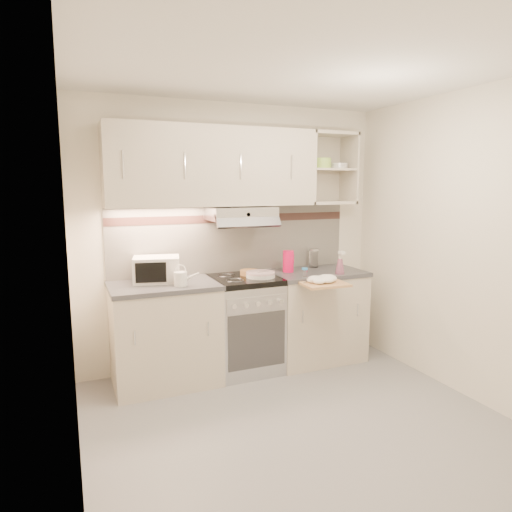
% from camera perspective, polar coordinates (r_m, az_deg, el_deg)
% --- Properties ---
extents(ground, '(3.00, 3.00, 0.00)m').
position_cam_1_polar(ground, '(3.58, 5.49, -20.22)').
color(ground, gray).
rests_on(ground, ground).
extents(room_shell, '(3.04, 2.84, 2.52)m').
position_cam_1_polar(room_shell, '(3.46, 3.04, 7.00)').
color(room_shell, silver).
rests_on(room_shell, ground).
extents(base_cabinet_left, '(0.90, 0.60, 0.86)m').
position_cam_1_polar(base_cabinet_left, '(4.13, -11.27, -9.77)').
color(base_cabinet_left, beige).
rests_on(base_cabinet_left, ground).
extents(worktop_left, '(0.92, 0.62, 0.04)m').
position_cam_1_polar(worktop_left, '(4.01, -11.47, -3.67)').
color(worktop_left, '#47474C').
rests_on(worktop_left, base_cabinet_left).
extents(base_cabinet_right, '(0.90, 0.60, 0.86)m').
position_cam_1_polar(base_cabinet_right, '(4.65, 7.31, -7.56)').
color(base_cabinet_right, beige).
rests_on(base_cabinet_right, ground).
extents(worktop_right, '(0.92, 0.62, 0.04)m').
position_cam_1_polar(worktop_right, '(4.54, 7.43, -2.11)').
color(worktop_right, '#47474C').
rests_on(worktop_right, base_cabinet_right).
extents(electric_range, '(0.60, 0.60, 0.90)m').
position_cam_1_polar(electric_range, '(4.33, -1.40, -8.45)').
color(electric_range, '#B7B7BC').
rests_on(electric_range, ground).
extents(microwave, '(0.44, 0.37, 0.22)m').
position_cam_1_polar(microwave, '(4.07, -12.32, -1.64)').
color(microwave, silver).
rests_on(microwave, worktop_left).
extents(watering_can, '(0.21, 0.13, 0.18)m').
position_cam_1_polar(watering_can, '(3.88, -9.31, -2.75)').
color(watering_can, white).
rests_on(watering_can, worktop_left).
extents(plate_stack, '(0.27, 0.27, 0.06)m').
position_cam_1_polar(plate_stack, '(4.19, 0.57, -2.33)').
color(plate_stack, silver).
rests_on(plate_stack, electric_range).
extents(bread_loaf, '(0.18, 0.18, 0.05)m').
position_cam_1_polar(bread_loaf, '(4.30, -0.76, -2.07)').
color(bread_loaf, olive).
rests_on(bread_loaf, electric_range).
extents(pink_pitcher, '(0.11, 0.11, 0.21)m').
position_cam_1_polar(pink_pitcher, '(4.44, 4.06, -0.65)').
color(pink_pitcher, '#ED0C4E').
rests_on(pink_pitcher, worktop_right).
extents(glass_jar, '(0.10, 0.10, 0.19)m').
position_cam_1_polar(glass_jar, '(4.72, 7.20, -0.24)').
color(glass_jar, silver).
rests_on(glass_jar, worktop_right).
extents(spice_jar, '(0.05, 0.05, 0.08)m').
position_cam_1_polar(spice_jar, '(4.25, 6.11, -2.01)').
color(spice_jar, white).
rests_on(spice_jar, worktop_right).
extents(spray_bottle, '(0.09, 0.09, 0.24)m').
position_cam_1_polar(spray_bottle, '(4.41, 10.46, -1.03)').
color(spray_bottle, pink).
rests_on(spray_bottle, worktop_right).
extents(cutting_board, '(0.41, 0.38, 0.02)m').
position_cam_1_polar(cutting_board, '(4.11, 8.35, -3.41)').
color(cutting_board, '#A36F49').
rests_on(cutting_board, base_cabinet_right).
extents(dish_towel, '(0.33, 0.31, 0.07)m').
position_cam_1_polar(dish_towel, '(4.07, 8.36, -2.86)').
color(dish_towel, beige).
rests_on(dish_towel, cutting_board).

